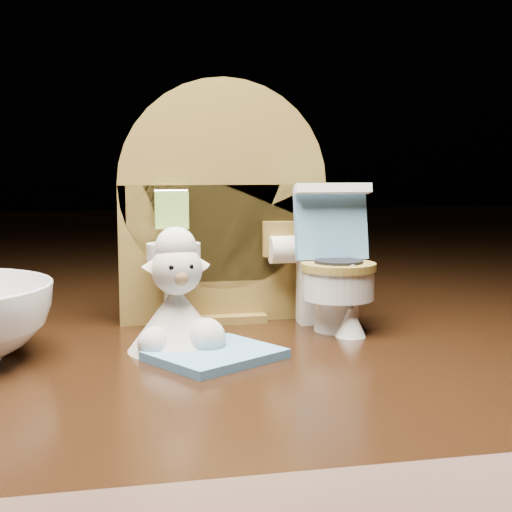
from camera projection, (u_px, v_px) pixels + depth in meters
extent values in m
cube|color=#341D0E|center=(242.00, 431.00, 0.40)|extent=(2.50, 2.50, 0.10)
cube|color=olive|center=(223.00, 253.00, 0.45)|extent=(0.13, 0.02, 0.09)
cylinder|color=olive|center=(223.00, 184.00, 0.44)|extent=(0.13, 0.02, 0.13)
cube|color=olive|center=(223.00, 316.00, 0.45)|extent=(0.05, 0.04, 0.01)
cylinder|color=white|center=(174.00, 292.00, 0.43)|extent=(0.01, 0.01, 0.04)
cylinder|color=white|center=(174.00, 252.00, 0.42)|extent=(0.03, 0.03, 0.01)
cylinder|color=silver|center=(172.00, 233.00, 0.43)|extent=(0.00, 0.00, 0.01)
cube|color=#97C94E|center=(172.00, 210.00, 0.43)|extent=(0.02, 0.01, 0.02)
cube|color=olive|center=(282.00, 239.00, 0.45)|extent=(0.02, 0.01, 0.02)
cylinder|color=beige|center=(284.00, 250.00, 0.44)|extent=(0.02, 0.02, 0.02)
cylinder|color=white|center=(336.00, 314.00, 0.42)|extent=(0.03, 0.03, 0.02)
cylinder|color=white|center=(338.00, 284.00, 0.42)|extent=(0.04, 0.04, 0.02)
cylinder|color=olive|center=(338.00, 267.00, 0.42)|extent=(0.04, 0.04, 0.00)
cube|color=white|center=(326.00, 281.00, 0.44)|extent=(0.04, 0.02, 0.05)
cube|color=#5E97C7|center=(331.00, 224.00, 0.43)|extent=(0.04, 0.02, 0.04)
cube|color=white|center=(333.00, 189.00, 0.42)|extent=(0.05, 0.01, 0.01)
cylinder|color=#C3CF20|center=(342.00, 228.00, 0.44)|extent=(0.01, 0.01, 0.01)
cube|color=#5E97C7|center=(215.00, 355.00, 0.36)|extent=(0.08, 0.07, 0.00)
cone|color=white|center=(351.00, 320.00, 0.41)|extent=(0.02, 0.02, 0.02)
cylinder|color=#59595B|center=(351.00, 290.00, 0.41)|extent=(0.00, 0.00, 0.02)
sphere|color=#59595B|center=(352.00, 269.00, 0.40)|extent=(0.01, 0.01, 0.01)
cone|color=silver|center=(177.00, 318.00, 0.38)|extent=(0.05, 0.05, 0.03)
sphere|color=silver|center=(206.00, 338.00, 0.37)|extent=(0.02, 0.02, 0.02)
sphere|color=silver|center=(154.00, 344.00, 0.36)|extent=(0.02, 0.02, 0.02)
sphere|color=beige|center=(177.00, 269.00, 0.37)|extent=(0.03, 0.03, 0.03)
sphere|color=tan|center=(181.00, 277.00, 0.36)|extent=(0.01, 0.01, 0.01)
sphere|color=silver|center=(176.00, 247.00, 0.37)|extent=(0.02, 0.02, 0.02)
cone|color=beige|center=(153.00, 263.00, 0.37)|extent=(0.01, 0.01, 0.01)
cone|color=beige|center=(198.00, 261.00, 0.38)|extent=(0.01, 0.01, 0.01)
sphere|color=black|center=(172.00, 268.00, 0.36)|extent=(0.00, 0.00, 0.00)
sphere|color=black|center=(190.00, 267.00, 0.36)|extent=(0.00, 0.00, 0.00)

